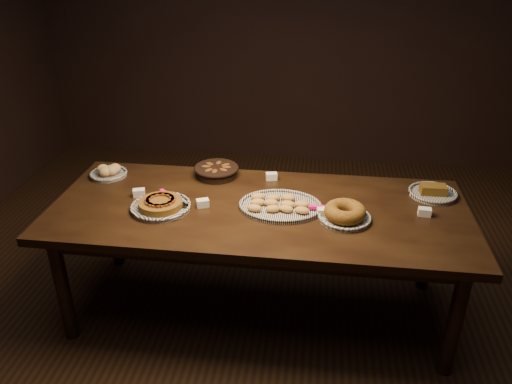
# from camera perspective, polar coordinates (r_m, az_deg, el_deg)

# --- Properties ---
(ground) EXTENTS (5.00, 5.00, 0.00)m
(ground) POSITION_cam_1_polar(r_m,az_deg,el_deg) (3.30, 0.28, -13.18)
(ground) COLOR black
(ground) RESTS_ON ground
(buffet_table) EXTENTS (2.40, 1.00, 0.75)m
(buffet_table) POSITION_cam_1_polar(r_m,az_deg,el_deg) (2.91, 0.31, -2.99)
(buffet_table) COLOR black
(buffet_table) RESTS_ON ground
(apple_tart_plate) EXTENTS (0.34, 0.35, 0.07)m
(apple_tart_plate) POSITION_cam_1_polar(r_m,az_deg,el_deg) (2.90, -10.83, -1.48)
(apple_tart_plate) COLOR white
(apple_tart_plate) RESTS_ON buffet_table
(madeleine_platter) EXTENTS (0.47, 0.38, 0.05)m
(madeleine_platter) POSITION_cam_1_polar(r_m,az_deg,el_deg) (2.86, 2.70, -1.51)
(madeleine_platter) COLOR black
(madeleine_platter) RESTS_ON buffet_table
(bundt_cake_plate) EXTENTS (0.34, 0.29, 0.09)m
(bundt_cake_plate) POSITION_cam_1_polar(r_m,az_deg,el_deg) (2.77, 10.10, -2.44)
(bundt_cake_plate) COLOR black
(bundt_cake_plate) RESTS_ON buffet_table
(croissant_basket) EXTENTS (0.32, 0.32, 0.07)m
(croissant_basket) POSITION_cam_1_polar(r_m,az_deg,el_deg) (3.24, -4.54, 2.52)
(croissant_basket) COLOR black
(croissant_basket) RESTS_ON buffet_table
(bread_roll_plate) EXTENTS (0.24, 0.24, 0.08)m
(bread_roll_plate) POSITION_cam_1_polar(r_m,az_deg,el_deg) (3.37, -16.49, 2.22)
(bread_roll_plate) COLOR white
(bread_roll_plate) RESTS_ON buffet_table
(loaf_plate) EXTENTS (0.29, 0.29, 0.07)m
(loaf_plate) POSITION_cam_1_polar(r_m,az_deg,el_deg) (3.18, 19.55, -0.02)
(loaf_plate) COLOR black
(loaf_plate) RESTS_ON buffet_table
(tent_cards) EXTENTS (1.73, 0.48, 0.04)m
(tent_cards) POSITION_cam_1_polar(r_m,az_deg,el_deg) (2.92, 1.60, -0.75)
(tent_cards) COLOR white
(tent_cards) RESTS_ON buffet_table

